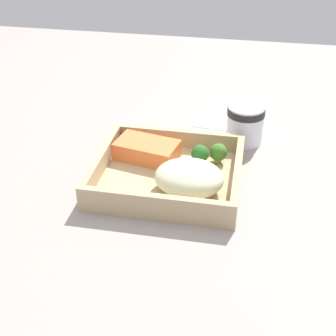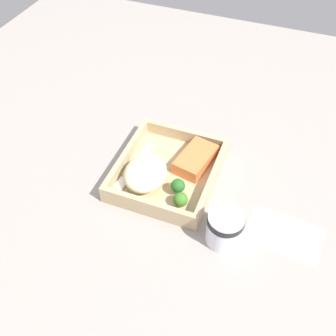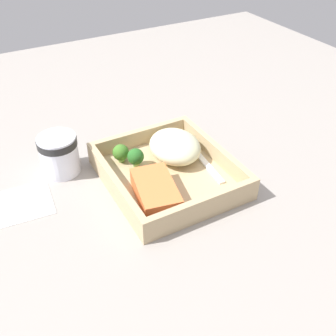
% 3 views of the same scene
% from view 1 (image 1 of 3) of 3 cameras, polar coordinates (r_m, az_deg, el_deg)
% --- Properties ---
extents(ground_plane, '(1.60, 1.60, 0.02)m').
position_cam_1_polar(ground_plane, '(0.81, 0.00, -2.19)').
color(ground_plane, gray).
extents(takeout_tray, '(0.25, 0.22, 0.01)m').
position_cam_1_polar(takeout_tray, '(0.80, 0.00, -1.26)').
color(takeout_tray, tan).
rests_on(takeout_tray, ground_plane).
extents(tray_rim, '(0.25, 0.22, 0.03)m').
position_cam_1_polar(tray_rim, '(0.79, 0.00, 0.08)').
color(tray_rim, tan).
rests_on(tray_rim, takeout_tray).
extents(salmon_fillet, '(0.12, 0.08, 0.03)m').
position_cam_1_polar(salmon_fillet, '(0.84, -2.58, 2.21)').
color(salmon_fillet, orange).
rests_on(salmon_fillet, takeout_tray).
extents(mashed_potatoes, '(0.11, 0.09, 0.05)m').
position_cam_1_polar(mashed_potatoes, '(0.75, 2.59, -1.21)').
color(mashed_potatoes, beige).
rests_on(mashed_potatoes, takeout_tray).
extents(broccoli_floret_1, '(0.03, 0.03, 0.04)m').
position_cam_1_polar(broccoli_floret_1, '(0.81, 3.91, 1.69)').
color(broccoli_floret_1, '#7FA457').
rests_on(broccoli_floret_1, takeout_tray).
extents(broccoli_floret_2, '(0.03, 0.03, 0.04)m').
position_cam_1_polar(broccoli_floret_2, '(0.83, 6.15, 1.88)').
color(broccoli_floret_2, '#78A250').
rests_on(broccoli_floret_2, takeout_tray).
extents(fork, '(0.16, 0.03, 0.00)m').
position_cam_1_polar(fork, '(0.73, 0.32, -4.36)').
color(fork, white).
rests_on(fork, takeout_tray).
extents(paper_cup, '(0.07, 0.07, 0.08)m').
position_cam_1_polar(paper_cup, '(0.91, 9.38, 5.55)').
color(paper_cup, white).
rests_on(paper_cup, ground_plane).
extents(receipt_slip, '(0.11, 0.16, 0.00)m').
position_cam_1_polar(receipt_slip, '(1.04, 6.41, 6.66)').
color(receipt_slip, white).
rests_on(receipt_slip, ground_plane).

